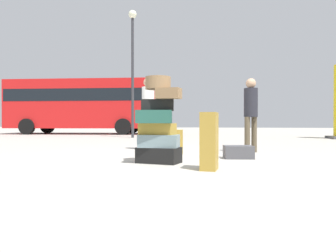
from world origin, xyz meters
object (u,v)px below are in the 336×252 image
person_tourist_with_camera (148,107)px  person_bearded_onlooker (251,108)px  suitcase_tower (158,126)px  suitcase_tan_foreground_far (176,142)px  suitcase_charcoal_behind_tower (238,152)px  lamp_post (133,54)px  suitcase_tan_left_side (209,141)px  parked_bus (82,103)px

person_tourist_with_camera → person_bearded_onlooker: bearing=54.6°
suitcase_tower → person_bearded_onlooker: size_ratio=0.86×
suitcase_tan_foreground_far → suitcase_charcoal_behind_tower: suitcase_tan_foreground_far is taller
suitcase_tower → lamp_post: bearing=111.3°
lamp_post → suitcase_tan_left_side: bearing=-65.2°
lamp_post → suitcase_charcoal_behind_tower: bearing=-58.5°
suitcase_tan_foreground_far → person_bearded_onlooker: person_bearded_onlooker is taller
suitcase_charcoal_behind_tower → lamp_post: 9.38m
suitcase_tan_left_side → person_bearded_onlooker: (0.69, 2.78, 0.58)m
suitcase_tan_left_side → person_tourist_with_camera: size_ratio=0.46×
suitcase_tower → suitcase_tan_left_side: 1.07m
suitcase_tower → suitcase_charcoal_behind_tower: suitcase_tower is taller
suitcase_tan_left_side → person_bearded_onlooker: bearing=80.2°
suitcase_tan_foreground_far → suitcase_charcoal_behind_tower: bearing=-27.6°
parked_bus → lamp_post: lamp_post is taller
suitcase_charcoal_behind_tower → person_tourist_with_camera: 2.71m
suitcase_tan_left_side → person_bearded_onlooker: 2.92m
suitcase_tan_foreground_far → suitcase_tan_left_side: size_ratio=0.64×
person_tourist_with_camera → lamp_post: bearing=170.3°
suitcase_tan_foreground_far → parked_bus: (-7.77, 10.86, 1.58)m
suitcase_charcoal_behind_tower → person_tourist_with_camera: bearing=136.2°
suitcase_tan_foreground_far → person_tourist_with_camera: 1.51m
suitcase_tower → parked_bus: (-7.73, 12.26, 1.22)m
suitcase_tower → parked_bus: bearing=122.2°
suitcase_tan_left_side → suitcase_charcoal_behind_tower: size_ratio=1.55×
suitcase_tan_left_side → parked_bus: parked_bus is taller
suitcase_charcoal_behind_tower → person_tourist_with_camera: size_ratio=0.30×
suitcase_charcoal_behind_tower → person_tourist_with_camera: (-2.12, 1.41, 0.92)m
suitcase_tan_left_side → person_tourist_with_camera: person_tourist_with_camera is taller
suitcase_tan_left_side → suitcase_charcoal_behind_tower: bearing=79.2°
suitcase_tan_foreground_far → suitcase_tower: bearing=-99.0°
suitcase_tan_left_side → lamp_post: bearing=118.9°
person_tourist_with_camera → parked_bus: parked_bus is taller
suitcase_tan_foreground_far → suitcase_charcoal_behind_tower: 1.33m
suitcase_tower → suitcase_tan_left_side: bearing=-34.0°
suitcase_tower → suitcase_charcoal_behind_tower: 1.67m
suitcase_tan_left_side → person_tourist_with_camera: 3.47m
person_tourist_with_camera → suitcase_tower: bearing=-11.9°
suitcase_tan_foreground_far → lamp_post: size_ratio=0.09×
suitcase_charcoal_behind_tower → lamp_post: bearing=111.2°
suitcase_tower → person_bearded_onlooker: (1.56, 2.19, 0.37)m
suitcase_tower → person_tourist_with_camera: bearing=109.7°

